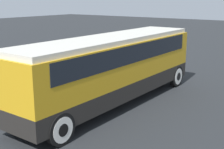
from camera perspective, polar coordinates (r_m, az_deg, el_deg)
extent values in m
plane|color=#26282B|center=(15.11, 0.00, -5.42)|extent=(120.00, 120.00, 0.00)
cube|color=black|center=(14.84, 0.00, -2.17)|extent=(11.33, 2.48, 0.76)
cube|color=gold|center=(14.54, 0.00, 2.63)|extent=(11.33, 2.48, 1.78)
cube|color=black|center=(14.46, 0.00, 4.34)|extent=(9.97, 2.52, 0.80)
cube|color=silver|center=(14.38, 0.00, 6.54)|extent=(11.11, 2.28, 0.22)
cube|color=gold|center=(19.24, 9.83, 4.44)|extent=(0.36, 2.38, 2.03)
cylinder|color=black|center=(18.31, 11.68, -0.30)|extent=(1.20, 0.28, 1.20)
cylinder|color=silver|center=(18.31, 11.68, -0.30)|extent=(0.93, 0.30, 0.93)
cylinder|color=black|center=(18.31, 11.68, -0.30)|extent=(0.46, 0.32, 0.46)
cylinder|color=black|center=(19.32, 5.60, 0.67)|extent=(1.20, 0.28, 1.20)
cylinder|color=silver|center=(19.32, 5.60, 0.67)|extent=(0.93, 0.30, 0.93)
cylinder|color=black|center=(19.32, 5.60, 0.67)|extent=(0.46, 0.32, 0.46)
cylinder|color=black|center=(11.02, -9.43, -9.84)|extent=(1.20, 0.28, 1.20)
cylinder|color=silver|center=(11.02, -9.43, -9.84)|extent=(0.93, 0.30, 0.93)
cylinder|color=black|center=(11.02, -9.43, -9.84)|extent=(0.46, 0.32, 0.46)
cylinder|color=black|center=(12.64, -16.67, -7.09)|extent=(1.20, 0.28, 1.20)
cylinder|color=silver|center=(12.64, -16.67, -7.09)|extent=(0.93, 0.30, 0.93)
cylinder|color=black|center=(12.64, -16.67, -7.09)|extent=(0.46, 0.32, 0.46)
cube|color=#7A6B5B|center=(24.68, -8.56, 3.41)|extent=(4.60, 1.87, 0.67)
cube|color=black|center=(24.46, -8.92, 4.71)|extent=(2.39, 1.68, 0.53)
cylinder|color=black|center=(25.51, -4.24, 3.28)|extent=(0.63, 0.22, 0.63)
cylinder|color=black|center=(25.51, -4.24, 3.28)|extent=(0.24, 0.26, 0.24)
cylinder|color=black|center=(26.62, -7.01, 3.66)|extent=(0.63, 0.22, 0.63)
cylinder|color=black|center=(26.62, -7.01, 3.66)|extent=(0.24, 0.26, 0.24)
cylinder|color=black|center=(22.87, -10.33, 1.85)|extent=(0.63, 0.22, 0.63)
cylinder|color=black|center=(22.87, -10.33, 1.85)|extent=(0.24, 0.26, 0.24)
cylinder|color=black|center=(24.10, -13.09, 2.33)|extent=(0.63, 0.22, 0.63)
cylinder|color=black|center=(24.10, -13.09, 2.33)|extent=(0.24, 0.26, 0.24)
cube|color=silver|center=(20.19, -9.15, 0.91)|extent=(4.03, 1.82, 0.56)
cube|color=black|center=(19.97, -9.54, 2.31)|extent=(2.09, 1.64, 0.50)
cylinder|color=black|center=(20.79, -4.47, 0.86)|extent=(0.64, 0.22, 0.64)
cylinder|color=black|center=(20.79, -4.47, 0.86)|extent=(0.24, 0.26, 0.24)
cylinder|color=black|center=(21.87, -7.73, 1.43)|extent=(0.64, 0.22, 0.64)
cylinder|color=black|center=(21.87, -7.73, 1.43)|extent=(0.24, 0.26, 0.24)
cylinder|color=black|center=(18.61, -10.78, -0.91)|extent=(0.64, 0.22, 0.64)
cylinder|color=black|center=(18.61, -10.78, -0.91)|extent=(0.24, 0.26, 0.24)
cylinder|color=black|center=(19.82, -14.01, -0.17)|extent=(0.64, 0.22, 0.64)
cylinder|color=black|center=(19.82, -14.01, -0.17)|extent=(0.24, 0.26, 0.24)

